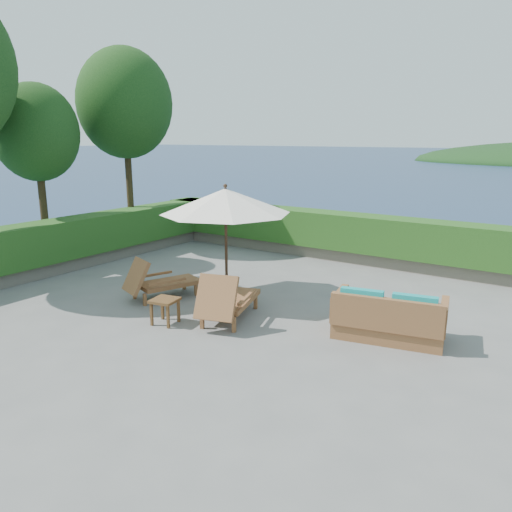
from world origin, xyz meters
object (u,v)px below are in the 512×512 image
Objects in this scene: side_table at (165,303)px; wicker_loveseat at (388,319)px; patio_umbrella at (226,202)px; lounge_left at (159,281)px; lounge_right at (227,300)px.

side_table is 0.26× the size of wicker_loveseat.
patio_umbrella is 4.13m from wicker_loveseat.
lounge_left is at bearing 138.80° from side_table.
lounge_right is 3.56× the size of side_table.
lounge_right is at bearing 41.04° from side_table.
lounge_right is at bearing -174.06° from wicker_loveseat.
patio_umbrella is 2.21m from lounge_right.
wicker_loveseat is at bearing 27.77° from lounge_left.
lounge_left is at bearing 175.85° from wicker_loveseat.
lounge_left is 0.91× the size of lounge_right.
patio_umbrella is at bearing 89.55° from side_table.
patio_umbrella is 1.64× the size of lounge_left.
wicker_loveseat is (4.94, 0.62, -0.03)m from lounge_left.
lounge_left is (-1.20, -0.86, -1.72)m from patio_umbrella.
patio_umbrella reaches higher than wicker_loveseat.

